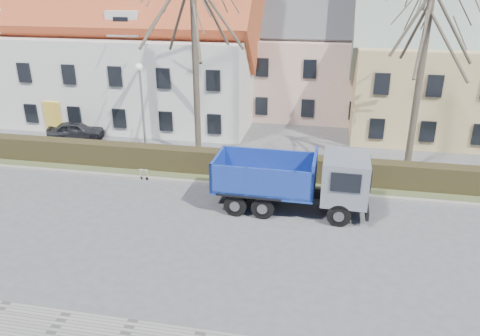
% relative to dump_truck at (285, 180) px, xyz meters
% --- Properties ---
extents(ground, '(120.00, 120.00, 0.00)m').
position_rel_dump_truck_xyz_m(ground, '(-3.80, -2.61, -1.45)').
color(ground, '#504F53').
extents(curb_far, '(80.00, 0.30, 0.12)m').
position_rel_dump_truck_xyz_m(curb_far, '(-3.80, 1.99, -1.39)').
color(curb_far, gray).
rests_on(curb_far, ground).
extents(grass_strip, '(80.00, 3.00, 0.10)m').
position_rel_dump_truck_xyz_m(grass_strip, '(-3.80, 3.59, -1.40)').
color(grass_strip, '#434D2B').
rests_on(grass_strip, ground).
extents(hedge, '(60.00, 0.90, 1.30)m').
position_rel_dump_truck_xyz_m(hedge, '(-3.80, 3.39, -0.80)').
color(hedge, '#2B2515').
rests_on(hedge, ground).
extents(building_white, '(26.80, 10.80, 9.50)m').
position_rel_dump_truck_xyz_m(building_white, '(-16.80, 13.39, 3.30)').
color(building_white, silver).
rests_on(building_white, ground).
extents(building_pink, '(10.80, 8.80, 8.00)m').
position_rel_dump_truck_xyz_m(building_pink, '(0.20, 17.39, 2.55)').
color(building_pink, '#D0A793').
rests_on(building_pink, ground).
extents(tree_1, '(9.20, 9.20, 12.65)m').
position_rel_dump_truck_xyz_m(tree_1, '(-5.80, 5.89, 4.87)').
color(tree_1, '#463D30').
rests_on(tree_1, ground).
extents(tree_2, '(8.00, 8.00, 11.00)m').
position_rel_dump_truck_xyz_m(tree_2, '(6.20, 5.89, 4.05)').
color(tree_2, '#463D30').
rests_on(tree_2, ground).
extents(dump_truck, '(7.31, 2.82, 2.91)m').
position_rel_dump_truck_xyz_m(dump_truck, '(0.00, 0.00, 0.00)').
color(dump_truck, navy).
rests_on(dump_truck, ground).
extents(streetlight, '(0.45, 0.45, 5.79)m').
position_rel_dump_truck_xyz_m(streetlight, '(-8.53, 4.39, 1.44)').
color(streetlight, gray).
rests_on(streetlight, ground).
extents(cart_frame, '(0.75, 0.43, 0.69)m').
position_rel_dump_truck_xyz_m(cart_frame, '(-7.89, 1.87, -1.11)').
color(cart_frame, silver).
rests_on(cart_frame, ground).
extents(parked_car_a, '(3.91, 2.56, 1.24)m').
position_rel_dump_truck_xyz_m(parked_car_a, '(-14.58, 7.28, -0.84)').
color(parked_car_a, black).
rests_on(parked_car_a, ground).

